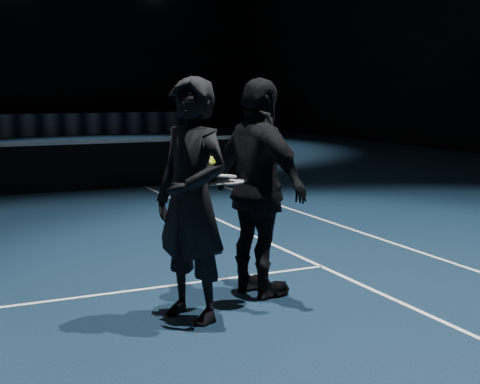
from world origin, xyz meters
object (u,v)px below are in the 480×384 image
object	(u,v)px
racket_lower	(229,182)
tennis_balls	(213,165)
racket_upper	(222,176)
player_a	(192,200)
player_b	(259,189)

from	to	relation	value
racket_lower	tennis_balls	bearing A→B (deg)	178.53
racket_upper	tennis_balls	xyz separation A→B (m)	(-0.12, -0.09, 0.11)
player_a	racket_upper	world-z (taller)	player_a
racket_lower	tennis_balls	xyz separation A→B (m)	(-0.18, -0.07, 0.17)
player_b	racket_lower	size ratio (longest dim) A/B	2.91
player_b	racket_lower	distance (m)	0.41
tennis_balls	player_b	bearing A→B (deg)	23.28
player_b	racket_upper	world-z (taller)	player_b
player_b	tennis_balls	world-z (taller)	player_b
player_a	racket_lower	xyz separation A→B (m)	(0.41, 0.18, 0.10)
racket_upper	tennis_balls	distance (m)	0.19
player_b	racket_lower	bearing A→B (deg)	100.12
racket_lower	racket_upper	distance (m)	0.08
player_a	tennis_balls	distance (m)	0.37
player_a	player_b	distance (m)	0.85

